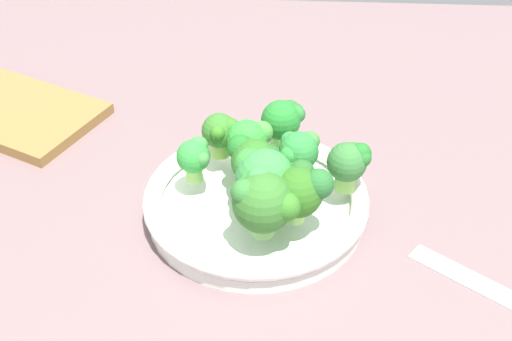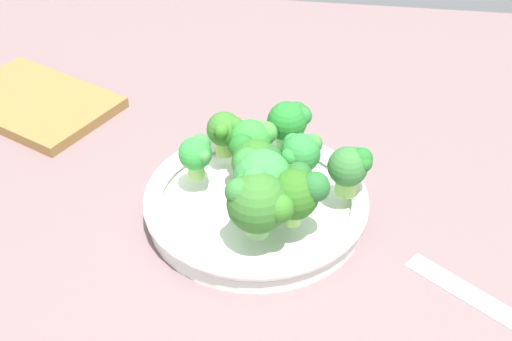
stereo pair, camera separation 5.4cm
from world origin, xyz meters
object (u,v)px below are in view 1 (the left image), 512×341
bowl (256,203)px  broccoli_floret_3 (195,156)px  broccoli_floret_1 (248,139)px  broccoli_floret_8 (220,132)px  cutting_board (17,113)px  broccoli_floret_7 (298,151)px  broccoli_floret_4 (350,162)px  broccoli_floret_2 (286,119)px  broccoli_floret_5 (253,160)px  broccoli_floret_0 (264,203)px  broccoli_floret_6 (300,188)px  broccoli_floret_9 (262,179)px

bowl → broccoli_floret_3: size_ratio=4.88×
broccoli_floret_1 → broccoli_floret_8: (-3.50, 1.10, 0.16)cm
cutting_board → broccoli_floret_7: bearing=-22.2°
broccoli_floret_4 → broccoli_floret_2: bearing=130.4°
bowl → broccoli_floret_5: (-0.38, 1.09, 5.57)cm
broccoli_floret_0 → broccoli_floret_6: 4.76cm
broccoli_floret_1 → broccoli_floret_6: bearing=-58.3°
broccoli_floret_3 → broccoli_floret_8: broccoli_floret_8 is taller
broccoli_floret_4 → broccoli_floret_0: bearing=-137.9°
broccoli_floret_1 → broccoli_floret_6: broccoli_floret_6 is taller
broccoli_floret_4 → broccoli_floret_7: same height
broccoli_floret_8 → broccoli_floret_0: bearing=-66.9°
broccoli_floret_4 → broccoli_floret_5: 11.29cm
broccoli_floret_4 → broccoli_floret_8: bearing=160.3°
bowl → broccoli_floret_5: 5.69cm
broccoli_floret_0 → bowl: bearing=99.6°
bowl → broccoli_floret_0: (1.26, -7.51, 6.28)cm
broccoli_floret_1 → broccoli_floret_5: bearing=-78.2°
bowl → cutting_board: size_ratio=1.17×
broccoli_floret_0 → broccoli_floret_5: broccoli_floret_0 is taller
broccoli_floret_1 → broccoli_floret_8: same height
broccoli_floret_5 → cutting_board: broccoli_floret_5 is taller
broccoli_floret_7 → cutting_board: bearing=157.8°
broccoli_floret_8 → broccoli_floret_7: bearing=-21.0°
broccoli_floret_3 → broccoli_floret_8: 5.64cm
broccoli_floret_3 → broccoli_floret_0: bearing=-47.1°
broccoli_floret_3 → bowl: bearing=-14.0°
broccoli_floret_0 → broccoli_floret_3: bearing=132.9°
broccoli_floret_5 → broccoli_floret_8: 7.31cm
broccoli_floret_6 → broccoli_floret_7: (-0.29, 7.94, -0.74)cm
broccoli_floret_7 → broccoli_floret_8: broccoli_floret_7 is taller
broccoli_floret_2 → broccoli_floret_6: (2.01, -15.11, 0.90)cm
broccoli_floret_0 → broccoli_floret_8: broccoli_floret_0 is taller
broccoli_floret_0 → cutting_board: (-37.62, 27.48, -7.49)cm
broccoli_floret_5 → broccoli_floret_9: size_ratio=0.82×
broccoli_floret_0 → broccoli_floret_7: bearing=71.1°
broccoli_floret_4 → broccoli_floret_7: bearing=162.4°
broccoli_floret_1 → broccoli_floret_5: (0.98, -4.68, 0.24)cm
broccoli_floret_0 → broccoli_floret_1: broccoli_floret_0 is taller
bowl → broccoli_floret_1: broccoli_floret_1 is taller
broccoli_floret_1 → broccoli_floret_4: size_ratio=1.00×
broccoli_floret_1 → broccoli_floret_3: (-6.06, -3.93, 0.06)cm
cutting_board → broccoli_floret_2: bearing=-13.8°
broccoli_floret_1 → broccoli_floret_8: bearing=162.5°
broccoli_floret_0 → cutting_board: broccoli_floret_0 is taller
bowl → broccoli_floret_6: 9.54cm
broccoli_floret_8 → broccoli_floret_1: bearing=-17.5°
broccoli_floret_8 → broccoli_floret_5: bearing=-52.3°
bowl → broccoli_floret_3: bearing=166.0°
broccoli_floret_0 → broccoli_floret_1: size_ratio=1.24×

